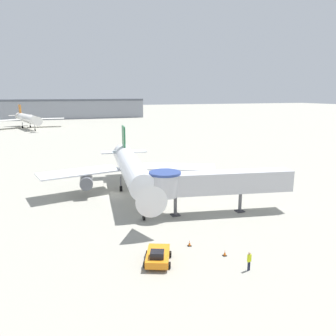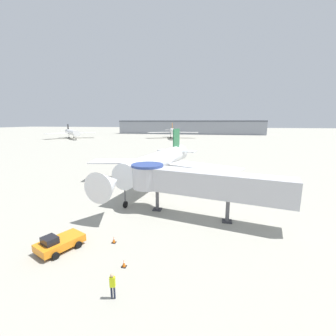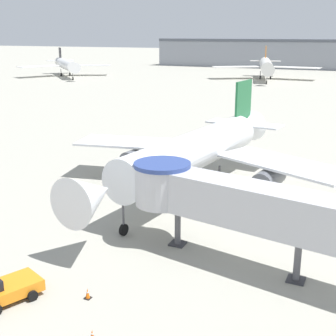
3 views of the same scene
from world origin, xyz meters
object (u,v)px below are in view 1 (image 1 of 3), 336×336
at_px(main_airplane, 132,169).
at_px(traffic_cone_apron_front, 225,253).
at_px(jet_bridge, 212,182).
at_px(pushback_tug_orange, 158,256).
at_px(traffic_cone_near_nose, 190,243).
at_px(ground_crew_marshaller, 249,260).
at_px(traffic_cone_starboard_wing, 199,188).
at_px(background_jet_orange_tail, 27,118).

relative_size(main_airplane, traffic_cone_apron_front, 49.39).
relative_size(jet_bridge, traffic_cone_apron_front, 30.31).
distance_m(pushback_tug_orange, traffic_cone_near_nose, 4.78).
bearing_deg(main_airplane, traffic_cone_apron_front, -74.37).
height_order(pushback_tug_orange, ground_crew_marshaller, ground_crew_marshaller).
xyz_separation_m(pushback_tug_orange, ground_crew_marshaller, (7.28, -4.22, 0.36)).
bearing_deg(traffic_cone_apron_front, traffic_cone_near_nose, 127.11).
bearing_deg(pushback_tug_orange, traffic_cone_near_nose, 49.70).
height_order(main_airplane, jet_bridge, main_airplane).
bearing_deg(traffic_cone_apron_front, main_airplane, 98.55).
height_order(jet_bridge, traffic_cone_starboard_wing, jet_bridge).
bearing_deg(background_jet_orange_tail, traffic_cone_apron_front, -94.95).
height_order(pushback_tug_orange, traffic_cone_starboard_wing, pushback_tug_orange).
bearing_deg(pushback_tug_orange, ground_crew_marshaller, -7.10).
bearing_deg(traffic_cone_starboard_wing, ground_crew_marshaller, -105.71).
xyz_separation_m(main_airplane, jet_bridge, (7.73, -12.03, 0.15)).
height_order(jet_bridge, background_jet_orange_tail, background_jet_orange_tail).
xyz_separation_m(jet_bridge, ground_crew_marshaller, (-3.63, -14.22, -3.23)).
height_order(traffic_cone_apron_front, ground_crew_marshaller, ground_crew_marshaller).
xyz_separation_m(traffic_cone_near_nose, ground_crew_marshaller, (3.03, -6.36, 0.75)).
distance_m(traffic_cone_starboard_wing, ground_crew_marshaller, 25.81).
xyz_separation_m(pushback_tug_orange, traffic_cone_apron_front, (6.65, -1.03, -0.39)).
xyz_separation_m(jet_bridge, background_jet_orange_tail, (-27.47, 126.50, 0.28)).
xyz_separation_m(traffic_cone_near_nose, traffic_cone_starboard_wing, (10.02, 18.47, -0.02)).
bearing_deg(traffic_cone_near_nose, jet_bridge, 49.73).
relative_size(traffic_cone_starboard_wing, ground_crew_marshaller, 0.33).
bearing_deg(jet_bridge, traffic_cone_near_nose, -119.14).
xyz_separation_m(jet_bridge, traffic_cone_near_nose, (-6.66, -7.86, -3.99)).
distance_m(traffic_cone_near_nose, traffic_cone_starboard_wing, 21.02).
distance_m(traffic_cone_near_nose, background_jet_orange_tail, 136.03).
distance_m(traffic_cone_near_nose, ground_crew_marshaller, 7.09).
distance_m(traffic_cone_starboard_wing, background_jet_orange_tail, 119.99).
relative_size(jet_bridge, traffic_cone_near_nose, 29.81).
distance_m(jet_bridge, traffic_cone_apron_front, 12.48).
height_order(traffic_cone_near_nose, traffic_cone_starboard_wing, traffic_cone_near_nose).
distance_m(jet_bridge, background_jet_orange_tail, 129.45).
xyz_separation_m(traffic_cone_starboard_wing, ground_crew_marshaller, (-6.99, -24.84, 0.77)).
bearing_deg(jet_bridge, pushback_tug_orange, -126.37).
xyz_separation_m(traffic_cone_apron_front, traffic_cone_starboard_wing, (7.62, 21.65, -0.02)).
distance_m(pushback_tug_orange, background_jet_orange_tail, 137.55).
height_order(traffic_cone_near_nose, ground_crew_marshaller, ground_crew_marshaller).
relative_size(traffic_cone_near_nose, ground_crew_marshaller, 0.35).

